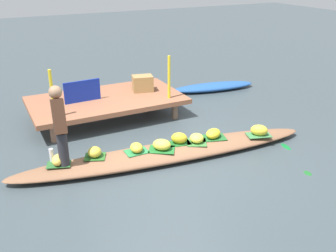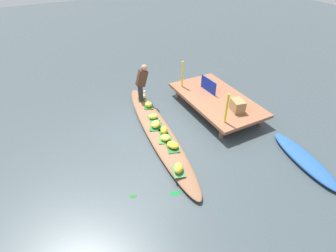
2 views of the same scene
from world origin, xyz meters
name	(u,v)px [view 2 (image 2 of 2)]	position (x,y,z in m)	size (l,w,h in m)	color
canal_water	(158,134)	(0.00, 0.00, 0.00)	(40.00, 40.00, 0.00)	#394449
dock_platform	(216,99)	(-0.33, 2.26, 0.38)	(3.20, 1.80, 0.44)	#8F583D
vendor_boat	(158,132)	(0.00, 0.00, 0.10)	(5.32, 0.73, 0.19)	brown
moored_boat	(304,159)	(2.76, 2.80, 0.09)	(2.25, 0.54, 0.18)	#245196
leaf_mat_0	(149,107)	(-1.21, 0.24, 0.20)	(0.33, 0.28, 0.01)	#296024
banana_bunch_0	(148,104)	(-1.21, 0.24, 0.28)	(0.24, 0.22, 0.17)	gold
leaf_mat_1	(153,118)	(-0.54, 0.09, 0.20)	(0.38, 0.27, 0.01)	#297B41
banana_bunch_1	(153,116)	(-0.54, 0.09, 0.27)	(0.27, 0.21, 0.15)	gold
leaf_mat_2	(178,171)	(1.71, -0.30, 0.20)	(0.43, 0.27, 0.01)	#3A7743
banana_bunch_2	(178,168)	(1.71, -0.30, 0.29)	(0.31, 0.21, 0.20)	yellow
leaf_mat_3	(173,147)	(0.91, -0.02, 0.20)	(0.45, 0.30, 0.01)	#22602A
banana_bunch_3	(173,145)	(0.91, -0.02, 0.28)	(0.32, 0.23, 0.17)	yellow
leaf_mat_4	(164,133)	(0.25, 0.06, 0.20)	(0.39, 0.25, 0.01)	#1D5E23
banana_bunch_4	(164,130)	(0.25, 0.06, 0.30)	(0.28, 0.19, 0.20)	gold
leaf_mat_5	(142,99)	(-1.79, 0.25, 0.20)	(0.37, 0.24, 0.01)	#2A5E2C
banana_bunch_5	(142,96)	(-1.79, 0.25, 0.28)	(0.26, 0.18, 0.17)	#F8D050
leaf_mat_6	(156,127)	(-0.13, -0.02, 0.20)	(0.43, 0.31, 0.01)	#20672A
banana_bunch_6	(156,124)	(-0.13, -0.02, 0.29)	(0.31, 0.24, 0.18)	yellow
leaf_mat_7	(165,140)	(0.54, -0.05, 0.20)	(0.34, 0.34, 0.01)	#3A7536
banana_bunch_7	(165,138)	(0.54, -0.05, 0.28)	(0.24, 0.26, 0.16)	#F6E249
vendor_person	(142,81)	(-1.70, 0.25, 0.90)	(0.22, 0.43, 1.24)	#28282D
water_bottle	(145,94)	(-1.86, 0.39, 0.31)	(0.07, 0.07, 0.23)	silver
market_banner	(208,85)	(-0.83, 2.26, 0.66)	(0.76, 0.03, 0.45)	#12289E
railing_post_west	(182,74)	(-1.53, 1.66, 0.89)	(0.06, 0.06, 0.91)	yellow
railing_post_east	(227,108)	(0.87, 1.66, 0.89)	(0.06, 0.06, 0.91)	yellow
produce_crate	(237,105)	(0.56, 2.35, 0.61)	(0.44, 0.32, 0.35)	#9E7947
drifting_plant_0	(175,193)	(2.12, -0.60, 0.00)	(0.29, 0.11, 0.01)	#116F2B
drifting_plant_1	(133,196)	(1.76, -1.49, 0.00)	(0.16, 0.11, 0.01)	#1C5F25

